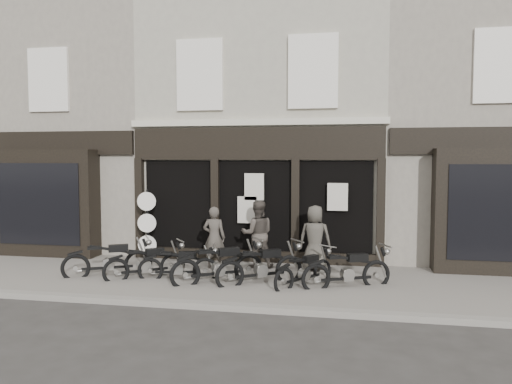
% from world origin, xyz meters
% --- Properties ---
extents(ground_plane, '(90.00, 90.00, 0.00)m').
position_xyz_m(ground_plane, '(0.00, 0.00, 0.00)').
color(ground_plane, '#2D2B28').
rests_on(ground_plane, ground).
extents(pavement, '(30.00, 4.20, 0.12)m').
position_xyz_m(pavement, '(0.00, 0.90, 0.06)').
color(pavement, slate).
rests_on(pavement, ground_plane).
extents(kerb, '(30.00, 0.25, 0.13)m').
position_xyz_m(kerb, '(0.00, -1.25, 0.07)').
color(kerb, gray).
rests_on(kerb, ground_plane).
extents(central_building, '(7.30, 6.22, 8.34)m').
position_xyz_m(central_building, '(0.00, 5.95, 4.08)').
color(central_building, '#A5A08D').
rests_on(central_building, ground).
extents(neighbour_left, '(5.60, 6.73, 8.34)m').
position_xyz_m(neighbour_left, '(-6.35, 5.90, 4.04)').
color(neighbour_left, gray).
rests_on(neighbour_left, ground).
extents(neighbour_right, '(5.60, 6.73, 8.34)m').
position_xyz_m(neighbour_right, '(6.35, 5.90, 4.04)').
color(neighbour_right, gray).
rests_on(neighbour_right, ground).
extents(motorcycle_0, '(2.02, 1.32, 1.06)m').
position_xyz_m(motorcycle_0, '(-3.30, 0.62, 0.42)').
color(motorcycle_0, black).
rests_on(motorcycle_0, ground).
extents(motorcycle_1, '(1.76, 1.45, 0.99)m').
position_xyz_m(motorcycle_1, '(-2.30, 0.60, 0.39)').
color(motorcycle_1, black).
rests_on(motorcycle_1, ground).
extents(motorcycle_2, '(1.96, 0.67, 0.95)m').
position_xyz_m(motorcycle_2, '(-1.45, 0.62, 0.38)').
color(motorcycle_2, black).
rests_on(motorcycle_2, ground).
extents(motorcycle_3, '(2.03, 1.54, 1.11)m').
position_xyz_m(motorcycle_3, '(-0.41, 0.48, 0.44)').
color(motorcycle_3, black).
rests_on(motorcycle_3, ground).
extents(motorcycle_4, '(1.95, 1.53, 1.08)m').
position_xyz_m(motorcycle_4, '(0.60, 0.59, 0.43)').
color(motorcycle_4, black).
rests_on(motorcycle_4, ground).
extents(motorcycle_5, '(1.35, 1.68, 0.93)m').
position_xyz_m(motorcycle_5, '(1.62, 0.62, 0.37)').
color(motorcycle_5, black).
rests_on(motorcycle_5, ground).
extents(motorcycle_6, '(2.03, 1.20, 1.05)m').
position_xyz_m(motorcycle_6, '(2.60, 0.61, 0.42)').
color(motorcycle_6, black).
rests_on(motorcycle_6, ground).
extents(man_left, '(0.61, 0.41, 1.65)m').
position_xyz_m(man_left, '(-0.90, 1.84, 0.95)').
color(man_left, '#423D36').
rests_on(man_left, pavement).
extents(man_centre, '(1.01, 0.86, 1.81)m').
position_xyz_m(man_centre, '(0.21, 2.20, 1.02)').
color(man_centre, '#423B35').
rests_on(man_centre, pavement).
extents(man_right, '(0.89, 0.63, 1.71)m').
position_xyz_m(man_right, '(1.75, 2.11, 0.98)').
color(man_right, '#423E37').
rests_on(man_right, pavement).
extents(advert_sign_post, '(0.53, 0.34, 2.17)m').
position_xyz_m(advert_sign_post, '(-2.97, 2.29, 1.06)').
color(advert_sign_post, black).
rests_on(advert_sign_post, ground).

